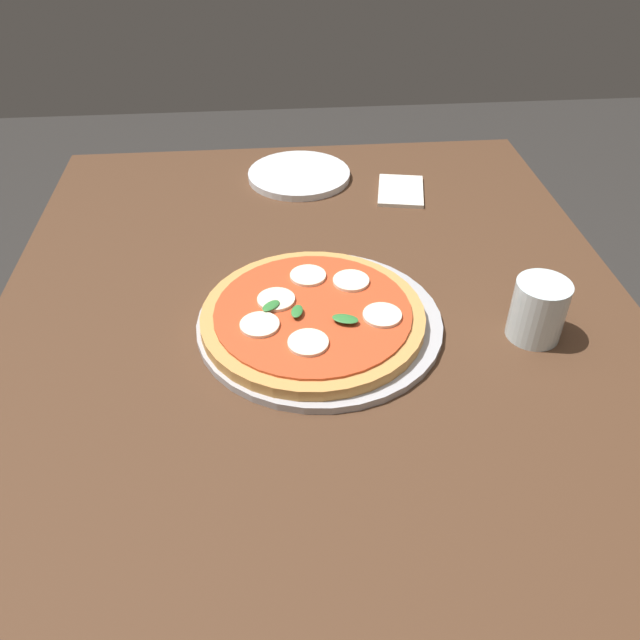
# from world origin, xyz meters

# --- Properties ---
(ground_plane) EXTENTS (6.00, 6.00, 0.00)m
(ground_plane) POSITION_xyz_m (0.00, 0.00, 0.00)
(ground_plane) COLOR #2D2B28
(dining_table) EXTENTS (1.54, 1.01, 0.74)m
(dining_table) POSITION_xyz_m (0.00, 0.00, 0.65)
(dining_table) COLOR #4C301E
(dining_table) RESTS_ON ground_plane
(serving_tray) EXTENTS (0.37, 0.37, 0.01)m
(serving_tray) POSITION_xyz_m (0.12, -0.00, 0.74)
(serving_tray) COLOR #B2B2B7
(serving_tray) RESTS_ON dining_table
(pizza) EXTENTS (0.33, 0.33, 0.03)m
(pizza) POSITION_xyz_m (0.11, 0.01, 0.76)
(pizza) COLOR tan
(pizza) RESTS_ON serving_tray
(plate_white) EXTENTS (0.21, 0.21, 0.01)m
(plate_white) POSITION_xyz_m (0.61, -0.00, 0.74)
(plate_white) COLOR white
(plate_white) RESTS_ON dining_table
(napkin) EXTENTS (0.14, 0.11, 0.01)m
(napkin) POSITION_xyz_m (0.53, -0.20, 0.74)
(napkin) COLOR white
(napkin) RESTS_ON dining_table
(glass_cup) EXTENTS (0.08, 0.08, 0.09)m
(glass_cup) POSITION_xyz_m (0.07, -0.31, 0.78)
(glass_cup) COLOR silver
(glass_cup) RESTS_ON dining_table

